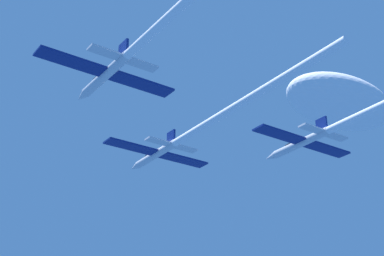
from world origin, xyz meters
TOP-DOWN VIEW (x-y plane):
  - jet_lead at (0.56, -14.01)m, footprint 20.68×54.39m
  - jet_left_wing at (-19.39, -32.91)m, footprint 20.68×54.28m
  - jet_right_wing at (18.00, -30.25)m, footprint 20.68×47.01m
  - cloud_wispy at (78.71, 20.17)m, footprint 40.46×22.25m

SIDE VIEW (x-z plane):
  - jet_right_wing at x=18.00m, z-range -2.45..0.97m
  - jet_lead at x=0.56m, z-range -2.11..1.32m
  - jet_left_wing at x=-19.39m, z-range -1.18..2.25m
  - cloud_wispy at x=78.71m, z-range 35.23..49.39m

